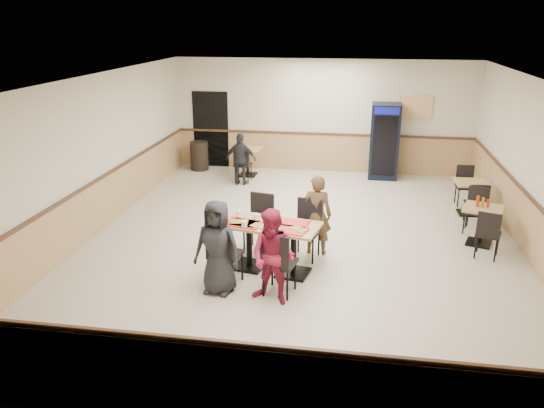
% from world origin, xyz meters
% --- Properties ---
extents(ground, '(10.00, 10.00, 0.00)m').
position_xyz_m(ground, '(0.00, 0.00, 0.00)').
color(ground, beige).
rests_on(ground, ground).
extents(room_shell, '(10.00, 10.00, 10.00)m').
position_xyz_m(room_shell, '(1.78, 2.55, 0.58)').
color(room_shell, silver).
rests_on(room_shell, ground).
extents(main_table, '(1.68, 1.07, 0.84)m').
position_xyz_m(main_table, '(-0.37, -1.31, 0.56)').
color(main_table, black).
rests_on(main_table, ground).
extents(main_chairs, '(1.71, 2.06, 1.06)m').
position_xyz_m(main_chairs, '(-0.42, -1.30, 0.53)').
color(main_chairs, black).
rests_on(main_chairs, ground).
extents(diner_woman_left, '(0.78, 0.57, 1.47)m').
position_xyz_m(diner_woman_left, '(-1.05, -2.15, 0.74)').
color(diner_woman_left, black).
rests_on(diner_woman_left, ground).
extents(diner_woman_right, '(0.84, 0.74, 1.44)m').
position_xyz_m(diner_woman_right, '(-0.17, -2.32, 0.72)').
color(diner_woman_right, maroon).
rests_on(diner_woman_right, ground).
extents(diner_man_opposite, '(0.54, 0.36, 1.45)m').
position_xyz_m(diner_man_opposite, '(0.31, -0.48, 0.72)').
color(diner_man_opposite, '#4F3922').
rests_on(diner_man_opposite, ground).
extents(lone_diner, '(0.77, 0.33, 1.31)m').
position_xyz_m(lone_diner, '(-1.89, 3.36, 0.65)').
color(lone_diner, black).
rests_on(lone_diner, ground).
extents(tabletop_clutter, '(1.39, 0.76, 0.12)m').
position_xyz_m(tabletop_clutter, '(-0.43, -1.39, 0.86)').
color(tabletop_clutter, red).
rests_on(tabletop_clutter, main_table).
extents(side_table_near, '(0.85, 0.85, 0.72)m').
position_xyz_m(side_table_near, '(3.28, 0.39, 0.48)').
color(side_table_near, black).
rests_on(side_table_near, ground).
extents(side_table_near_chair_south, '(0.53, 0.53, 0.91)m').
position_xyz_m(side_table_near_chair_south, '(3.28, -0.19, 0.45)').
color(side_table_near_chair_south, black).
rests_on(side_table_near_chair_south, ground).
extents(side_table_near_chair_north, '(0.53, 0.53, 0.91)m').
position_xyz_m(side_table_near_chair_north, '(3.28, 0.96, 0.45)').
color(side_table_near_chair_north, black).
rests_on(side_table_near_chair_north, ground).
extents(side_table_far, '(0.69, 0.69, 0.72)m').
position_xyz_m(side_table_far, '(3.38, 2.04, 0.48)').
color(side_table_far, black).
rests_on(side_table_far, ground).
extents(side_table_far_chair_south, '(0.43, 0.43, 0.91)m').
position_xyz_m(side_table_far_chair_south, '(3.38, 1.46, 0.45)').
color(side_table_far_chair_south, black).
rests_on(side_table_far_chair_south, ground).
extents(side_table_far_chair_north, '(0.43, 0.43, 0.91)m').
position_xyz_m(side_table_far_chair_north, '(3.38, 2.61, 0.45)').
color(side_table_far_chair_north, black).
rests_on(side_table_far_chair_north, ground).
extents(condiment_caddy, '(0.23, 0.06, 0.20)m').
position_xyz_m(condiment_caddy, '(3.25, 0.44, 0.81)').
color(condiment_caddy, '#A7330B').
rests_on(condiment_caddy, side_table_near).
extents(back_table, '(0.72, 0.72, 0.74)m').
position_xyz_m(back_table, '(-1.89, 4.20, 0.49)').
color(back_table, black).
rests_on(back_table, ground).
extents(back_table_chair_lone, '(0.45, 0.45, 0.94)m').
position_xyz_m(back_table_chair_lone, '(-1.89, 3.61, 0.47)').
color(back_table_chair_lone, black).
rests_on(back_table_chair_lone, ground).
extents(pepsi_cooler, '(0.75, 0.76, 1.94)m').
position_xyz_m(pepsi_cooler, '(1.65, 4.59, 0.97)').
color(pepsi_cooler, black).
rests_on(pepsi_cooler, ground).
extents(trash_bin, '(0.50, 0.50, 0.78)m').
position_xyz_m(trash_bin, '(-3.33, 4.55, 0.39)').
color(trash_bin, black).
rests_on(trash_bin, ground).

